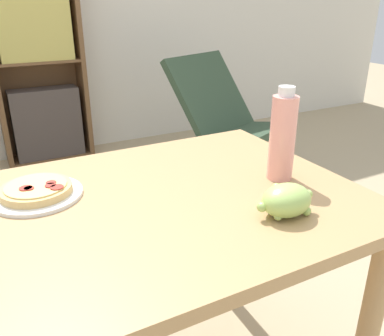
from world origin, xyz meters
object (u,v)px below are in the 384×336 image
at_px(pizza_on_plate, 37,192).
at_px(drink_bottle, 283,137).
at_px(lounge_chair_far, 228,140).
at_px(grape_bunch, 286,200).
at_px(bookshelf, 39,70).

relative_size(pizza_on_plate, drink_bottle, 0.88).
height_order(drink_bottle, lounge_chair_far, drink_bottle).
relative_size(grape_bunch, bookshelf, 0.09).
bearing_deg(lounge_chair_far, pizza_on_plate, -159.95).
bearing_deg(grape_bunch, lounge_chair_far, 60.79).
bearing_deg(bookshelf, pizza_on_plate, -98.86).
bearing_deg(drink_bottle, grape_bunch, -125.50).
bearing_deg(bookshelf, grape_bunch, -87.01).
height_order(pizza_on_plate, grape_bunch, grape_bunch).
bearing_deg(drink_bottle, lounge_chair_far, 61.57).
bearing_deg(bookshelf, drink_bottle, -83.98).
relative_size(pizza_on_plate, bookshelf, 0.15).
bearing_deg(lounge_chair_far, drink_bottle, -140.75).
bearing_deg(drink_bottle, pizza_on_plate, 162.38).
relative_size(drink_bottle, lounge_chair_far, 0.28).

